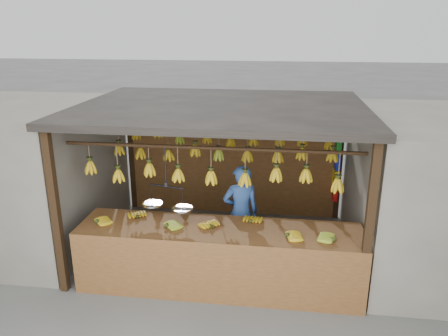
# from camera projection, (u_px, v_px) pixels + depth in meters

# --- Properties ---
(ground) EXTENTS (80.00, 80.00, 0.00)m
(ground) POSITION_uv_depth(u_px,v_px,m) (222.00, 247.00, 7.28)
(ground) COLOR #5B5B57
(stall) EXTENTS (4.30, 3.30, 2.40)m
(stall) POSITION_uv_depth(u_px,v_px,m) (224.00, 128.00, 6.97)
(stall) COLOR black
(stall) RESTS_ON ground
(neighbor_left) EXTENTS (3.00, 3.00, 2.30)m
(neighbor_left) POSITION_uv_depth(u_px,v_px,m) (11.00, 173.00, 7.38)
(neighbor_left) COLOR slate
(neighbor_left) RESTS_ON ground
(counter) EXTENTS (3.89, 0.88, 0.96)m
(counter) POSITION_uv_depth(u_px,v_px,m) (217.00, 245.00, 5.88)
(counter) COLOR brown
(counter) RESTS_ON ground
(hanging_bananas) EXTENTS (3.61, 2.23, 0.40)m
(hanging_bananas) POSITION_uv_depth(u_px,v_px,m) (221.00, 154.00, 6.78)
(hanging_bananas) COLOR #C19814
(hanging_bananas) RESTS_ON ground
(balance_scale) EXTENTS (0.74, 0.38, 0.88)m
(balance_scale) POSITION_uv_depth(u_px,v_px,m) (167.00, 203.00, 6.05)
(balance_scale) COLOR black
(balance_scale) RESTS_ON ground
(vendor) EXTENTS (0.64, 0.51, 1.54)m
(vendor) POSITION_uv_depth(u_px,v_px,m) (241.00, 213.00, 6.74)
(vendor) COLOR #3359A5
(vendor) RESTS_ON ground
(bag_bundles) EXTENTS (0.08, 0.26, 1.23)m
(bag_bundles) POSITION_uv_depth(u_px,v_px,m) (337.00, 169.00, 7.98)
(bag_bundles) COLOR #199926
(bag_bundles) RESTS_ON ground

